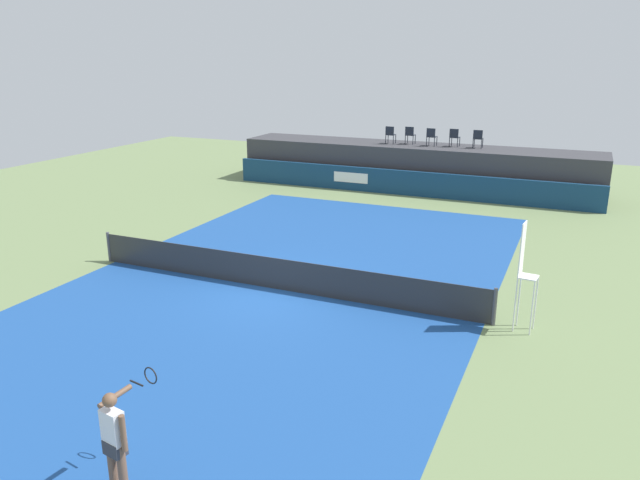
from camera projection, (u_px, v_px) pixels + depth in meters
name	position (u px, v px, depth m)	size (l,w,h in m)	color
ground_plane	(317.00, 259.00, 20.39)	(48.00, 48.00, 0.00)	#6B7F51
court_inner	(276.00, 289.00, 17.77)	(12.00, 22.00, 0.00)	#1C478C
sponsor_wall	(405.00, 183.00, 29.42)	(18.00, 0.22, 1.20)	navy
spectator_platform	(415.00, 167.00, 30.84)	(18.00, 2.80, 2.20)	#38383D
spectator_chair_far_left	(390.00, 134.00, 30.76)	(0.45, 0.45, 0.89)	#1E232D
spectator_chair_left	(410.00, 134.00, 30.63)	(0.45, 0.45, 0.89)	#1E232D
spectator_chair_center	(432.00, 136.00, 30.00)	(0.47, 0.47, 0.89)	#1E232D
spectator_chair_right	(454.00, 137.00, 29.79)	(0.47, 0.47, 0.89)	#1E232D
spectator_chair_far_right	(478.00, 138.00, 29.33)	(0.45, 0.45, 0.89)	#1E232D
umpire_chair	(524.00, 269.00, 14.70)	(0.49, 0.49, 2.76)	white
tennis_net	(276.00, 274.00, 17.63)	(12.40, 0.02, 0.95)	#2D2D2D
net_post_near	(109.00, 247.00, 19.99)	(0.10, 0.10, 1.00)	#4C4C51
net_post_far	(495.00, 307.00, 15.25)	(0.10, 0.10, 1.00)	#4C4C51
tennis_player	(116.00, 439.00, 9.25)	(0.57, 1.21, 1.77)	white
tennis_ball	(412.00, 285.00, 17.92)	(0.07, 0.07, 0.07)	#D8EA33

